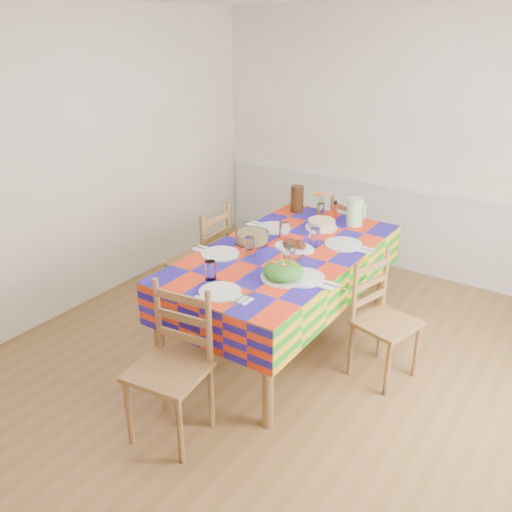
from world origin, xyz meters
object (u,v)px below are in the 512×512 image
(chair_left, at_px, (203,262))
(chair_right, at_px, (382,320))
(tea_pitcher, at_px, (297,199))
(chair_far, at_px, (351,241))
(dining_table, at_px, (284,261))
(meat_platter, at_px, (294,245))
(green_pitcher, at_px, (355,212))
(chair_near, at_px, (172,367))

(chair_left, bearing_deg, chair_right, 86.58)
(tea_pitcher, xyz_separation_m, chair_far, (0.39, 0.48, -0.51))
(dining_table, height_order, meat_platter, meat_platter)
(chair_right, bearing_deg, tea_pitcher, 70.37)
(meat_platter, height_order, chair_far, chair_far)
(green_pitcher, bearing_deg, chair_near, -95.83)
(chair_near, xyz_separation_m, chair_far, (-0.01, 2.73, -0.06))
(chair_near, relative_size, chair_far, 1.12)
(meat_platter, height_order, tea_pitcher, tea_pitcher)
(green_pitcher, xyz_separation_m, chair_near, (-0.23, -2.22, -0.46))
(meat_platter, xyz_separation_m, chair_left, (-0.91, -0.08, -0.35))
(chair_far, relative_size, chair_left, 0.88)
(dining_table, xyz_separation_m, chair_right, (0.87, 0.01, -0.27))
(green_pitcher, xyz_separation_m, chair_left, (-1.08, -0.86, -0.45))
(dining_table, height_order, tea_pitcher, tea_pitcher)
(chair_left, bearing_deg, tea_pitcher, 148.98)
(green_pitcher, height_order, tea_pitcher, same)
(dining_table, distance_m, chair_left, 0.89)
(chair_left, bearing_deg, green_pitcher, 124.65)
(chair_near, bearing_deg, chair_left, 114.51)
(dining_table, bearing_deg, chair_near, -90.27)
(meat_platter, height_order, chair_near, chair_near)
(tea_pitcher, bearing_deg, chair_far, 50.76)
(dining_table, xyz_separation_m, meat_platter, (0.04, 0.08, 0.12))
(chair_far, bearing_deg, dining_table, 108.31)
(meat_platter, bearing_deg, dining_table, -117.13)
(chair_far, height_order, chair_right, chair_right)
(green_pitcher, height_order, chair_right, green_pitcher)
(dining_table, bearing_deg, green_pitcher, 75.61)
(dining_table, bearing_deg, chair_far, 90.55)
(chair_near, relative_size, chair_right, 1.08)
(chair_left, distance_m, chair_right, 1.73)
(green_pitcher, distance_m, tea_pitcher, 0.62)
(tea_pitcher, relative_size, chair_far, 0.27)
(green_pitcher, xyz_separation_m, chair_far, (-0.23, 0.51, -0.51))
(chair_left, bearing_deg, chair_near, 28.37)
(chair_left, height_order, chair_right, chair_left)
(chair_near, bearing_deg, chair_right, 49.99)
(tea_pitcher, distance_m, chair_right, 1.62)
(dining_table, relative_size, chair_near, 2.08)
(chair_near, xyz_separation_m, chair_left, (-0.86, 1.37, 0.01))
(tea_pitcher, bearing_deg, chair_left, -117.32)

